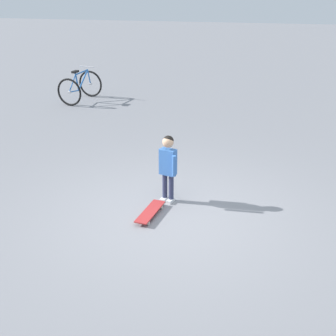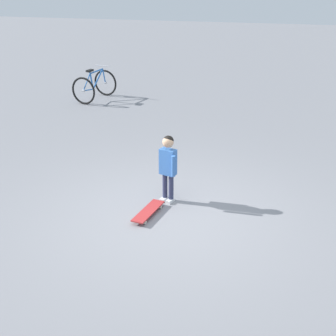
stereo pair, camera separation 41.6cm
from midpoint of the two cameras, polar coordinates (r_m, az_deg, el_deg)
ground_plane at (r=7.15m, az=2.04°, el=-5.75°), size 50.00×50.00×0.00m
child_person at (r=7.35m, az=1.62°, el=0.74°), size 0.30×0.31×1.06m
skateboard at (r=7.18m, az=-0.64°, el=-5.07°), size 0.32×0.77×0.07m
bicycle_near at (r=13.32m, az=-7.61°, el=9.44°), size 0.94×1.20×0.85m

